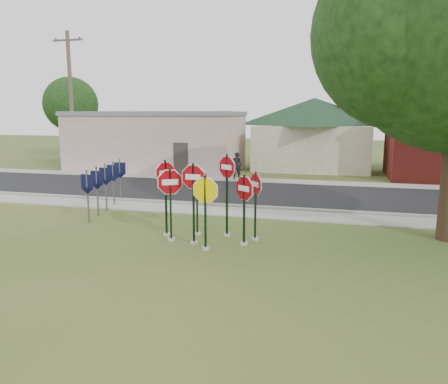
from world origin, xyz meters
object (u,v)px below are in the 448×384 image
(stop_sign_center, at_px, (193,192))
(stop_sign_left, at_px, (170,194))
(stop_sign_yellow, at_px, (205,203))
(utility_pole_near, at_px, (71,100))
(pedestrian, at_px, (237,166))

(stop_sign_center, bearing_deg, stop_sign_left, 170.81)
(stop_sign_yellow, bearing_deg, utility_pole_near, 133.98)
(utility_pole_near, height_order, pedestrian, utility_pole_near)
(stop_sign_center, height_order, stop_sign_left, stop_sign_center)
(stop_sign_yellow, distance_m, utility_pole_near, 20.80)
(stop_sign_left, height_order, utility_pole_near, utility_pole_near)
(stop_sign_yellow, relative_size, pedestrian, 1.41)
(stop_sign_center, xyz_separation_m, stop_sign_left, (-0.82, 0.13, -0.12))
(stop_sign_center, xyz_separation_m, stop_sign_yellow, (0.53, -0.48, -0.22))
(stop_sign_center, relative_size, pedestrian, 1.59)
(stop_sign_left, relative_size, utility_pole_near, 0.26)
(stop_sign_yellow, height_order, utility_pole_near, utility_pole_near)
(stop_sign_yellow, bearing_deg, pedestrian, 99.58)
(stop_sign_left, distance_m, utility_pole_near, 19.44)
(stop_sign_yellow, xyz_separation_m, stop_sign_left, (-1.35, 0.61, 0.10))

